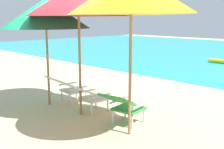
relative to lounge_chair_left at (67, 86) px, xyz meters
name	(u,v)px	position (x,y,z in m)	size (l,w,h in m)	color
ground_plane	(189,84)	(0.96, 3.92, -0.40)	(40.00, 40.00, 0.00)	#CCB78E
lounge_chair_left	(67,86)	(0.00, 0.00, 0.00)	(0.65, 0.94, 0.68)	silver
lounge_chair_center	(87,94)	(0.89, -0.12, 0.00)	(0.61, 0.92, 0.68)	silver
lounge_chair_right	(123,105)	(1.94, -0.11, 0.00)	(0.66, 0.94, 0.68)	#338E3D
beach_umbrella_left	(46,14)	(-0.18, -0.38, 1.69)	(2.73, 2.73, 2.42)	olive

